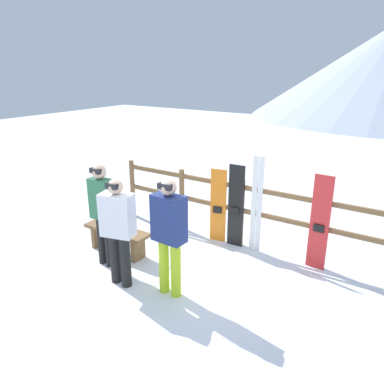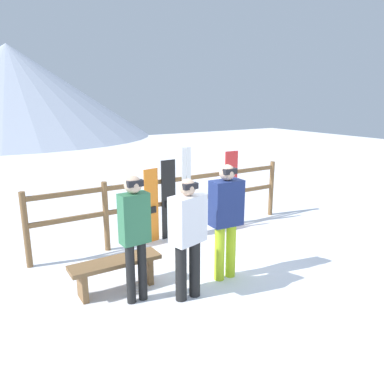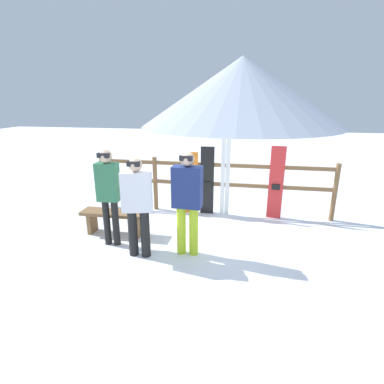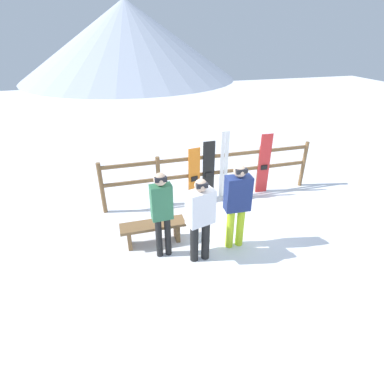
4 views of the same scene
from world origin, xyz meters
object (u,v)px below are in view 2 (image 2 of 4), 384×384
bench (116,268)px  ski_pair_white (186,192)px  person_white (188,232)px  snowboard_orange (152,206)px  person_plaid_green (135,229)px  snowboard_black_stripe (169,200)px  person_navy (226,214)px  snowboard_red (231,189)px

bench → ski_pair_white: ski_pair_white is taller
person_white → snowboard_orange: (0.48, 2.10, -0.26)m
person_white → snowboard_orange: person_white is taller
person_plaid_green → snowboard_black_stripe: size_ratio=1.12×
bench → ski_pair_white: 2.50m
ski_pair_white → person_white: bearing=-120.5°
bench → snowboard_orange: snowboard_orange is taller
person_navy → snowboard_black_stripe: 1.92m
snowboard_orange → snowboard_black_stripe: (0.36, 0.00, 0.07)m
bench → person_plaid_green: (0.14, -0.42, 0.69)m
bench → person_plaid_green: size_ratio=0.74×
bench → snowboard_orange: (1.24, 1.40, 0.36)m
person_white → snowboard_black_stripe: bearing=68.1°
snowboard_black_stripe → ski_pair_white: bearing=0.5°
person_navy → snowboard_black_stripe: size_ratio=1.14×
bench → snowboard_black_stripe: size_ratio=0.83×
person_plaid_green → snowboard_black_stripe: (1.47, 1.82, -0.26)m
bench → person_navy: 1.75m
snowboard_black_stripe → ski_pair_white: (0.40, 0.00, 0.11)m
person_plaid_green → ski_pair_white: (1.86, 1.82, -0.16)m
snowboard_red → bench: bearing=-155.7°
person_white → snowboard_orange: 2.17m
bench → snowboard_orange: 1.90m
bench → ski_pair_white: (2.00, 1.40, 0.53)m
person_navy → snowboard_red: (1.55, 1.90, -0.22)m
person_white → ski_pair_white: size_ratio=0.96×
person_navy → person_plaid_green: bearing=176.5°
person_plaid_green → snowboard_red: person_plaid_green is taller
person_navy → person_white: bearing=-165.4°
snowboard_orange → snowboard_red: bearing=0.0°
person_navy → snowboard_black_stripe: person_navy is taller
bench → snowboard_red: (3.09, 1.40, 0.45)m
person_plaid_green → person_navy: 1.40m
person_plaid_green → snowboard_red: (2.95, 1.82, -0.24)m
snowboard_black_stripe → snowboard_red: 1.48m
snowboard_orange → snowboard_black_stripe: size_ratio=0.91×
snowboard_orange → snowboard_black_stripe: 0.37m
person_white → snowboard_red: 3.14m
person_white → snowboard_black_stripe: person_white is taller
bench → snowboard_black_stripe: (1.60, 1.40, 0.42)m
person_white → snowboard_orange: size_ratio=1.19×
ski_pair_white → snowboard_red: 1.09m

